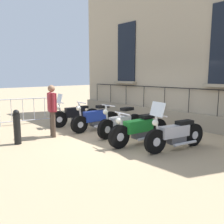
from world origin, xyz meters
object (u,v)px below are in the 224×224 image
object	(u,v)px
motorcycle_silver	(175,134)
bollard	(17,127)
motorcycle_blue	(96,119)
motorcycle_black	(76,115)
crowd_barrier	(29,110)
pedestrian_walking	(52,108)
motorcycle_white	(121,123)
motorcycle_green	(140,129)

from	to	relation	value
motorcycle_silver	bollard	distance (m)	4.39
motorcycle_blue	bollard	world-z (taller)	motorcycle_blue
motorcycle_black	motorcycle_silver	distance (m)	4.26
crowd_barrier	bollard	distance (m)	2.86
motorcycle_black	motorcycle_blue	size ratio (longest dim) A/B	0.98
crowd_barrier	motorcycle_black	bearing A→B (deg)	126.96
motorcycle_blue	crowd_barrier	distance (m)	2.98
motorcycle_blue	crowd_barrier	bearing A→B (deg)	-64.20
motorcycle_silver	motorcycle_black	bearing A→B (deg)	-86.53
crowd_barrier	bollard	world-z (taller)	crowd_barrier
pedestrian_walking	crowd_barrier	bearing A→B (deg)	-96.32
crowd_barrier	pedestrian_walking	xyz separation A→B (m)	(0.27, 2.45, 0.37)
bollard	pedestrian_walking	bearing A→B (deg)	-177.97
motorcycle_white	crowd_barrier	world-z (taller)	motorcycle_white
motorcycle_blue	motorcycle_silver	xyz separation A→B (m)	(-0.14, 3.14, 0.02)
bollard	motorcycle_silver	bearing A→B (deg)	130.58
pedestrian_walking	motorcycle_white	bearing A→B (deg)	141.99
motorcycle_green	motorcycle_blue	bearing A→B (deg)	-93.30
motorcycle_silver	motorcycle_blue	bearing A→B (deg)	-87.36
motorcycle_black	motorcycle_silver	bearing A→B (deg)	93.47
motorcycle_white	motorcycle_blue	bearing A→B (deg)	-81.82
motorcycle_white	motorcycle_silver	world-z (taller)	motorcycle_silver
motorcycle_white	pedestrian_walking	size ratio (longest dim) A/B	1.21
motorcycle_blue	crowd_barrier	xyz separation A→B (m)	(1.30, -2.68, 0.16)
motorcycle_blue	motorcycle_white	distance (m)	1.13
motorcycle_black	motorcycle_silver	xyz separation A→B (m)	(-0.26, 4.25, -0.00)
motorcycle_white	bollard	bearing A→B (deg)	-24.52
motorcycle_white	motorcycle_green	size ratio (longest dim) A/B	0.93
motorcycle_blue	motorcycle_green	distance (m)	2.16
motorcycle_black	motorcycle_silver	world-z (taller)	motorcycle_silver
motorcycle_black	pedestrian_walking	size ratio (longest dim) A/B	1.19
motorcycle_white	crowd_barrier	size ratio (longest dim) A/B	0.95
motorcycle_blue	pedestrian_walking	world-z (taller)	pedestrian_walking
motorcycle_green	bollard	world-z (taller)	bollard
bollard	motorcycle_green	bearing A→B (deg)	137.79
motorcycle_blue	motorcycle_green	bearing A→B (deg)	86.70
motorcycle_black	pedestrian_walking	distance (m)	1.77
motorcycle_green	bollard	xyz separation A→B (m)	(2.59, -2.35, 0.08)
motorcycle_silver	pedestrian_walking	world-z (taller)	pedestrian_walking
motorcycle_black	crowd_barrier	distance (m)	1.97
crowd_barrier	motorcycle_blue	bearing A→B (deg)	115.80
crowd_barrier	pedestrian_walking	bearing A→B (deg)	83.68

